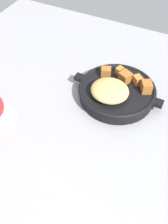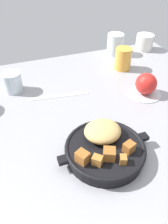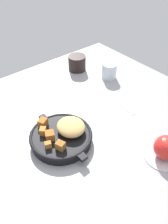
{
  "view_description": "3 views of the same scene",
  "coord_description": "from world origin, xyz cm",
  "views": [
    {
      "loc": [
        -20.35,
        40.87,
        55.52
      ],
      "look_at": [
        0.27,
        -0.86,
        3.97
      ],
      "focal_mm": 44.41,
      "sensor_mm": 36.0,
      "label": 1
    },
    {
      "loc": [
        -23.24,
        -49.19,
        47.54
      ],
      "look_at": [
        -3.96,
        2.44,
        3.39
      ],
      "focal_mm": 36.02,
      "sensor_mm": 36.0,
      "label": 2
    },
    {
      "loc": [
        40.93,
        -39.73,
        58.9
      ],
      "look_at": [
        -5.03,
        -2.07,
        6.57
      ],
      "focal_mm": 35.53,
      "sensor_mm": 36.0,
      "label": 3
    }
  ],
  "objects": [
    {
      "name": "ground_plane",
      "position": [
        0.0,
        0.0,
        -1.2
      ],
      "size": [
        111.15,
        102.93,
        2.4
      ],
      "primitive_type": "cube",
      "color": "gray"
    },
    {
      "name": "water_glass_short",
      "position": [
        -22.96,
        28.22,
        3.73
      ],
      "size": [
        7.04,
        7.04,
        7.46
      ],
      "primitive_type": "cylinder",
      "color": "silver",
      "rests_on": "ground_plane"
    },
    {
      "name": "red_apple",
      "position": [
        22.57,
        8.71,
        4.51
      ],
      "size": [
        7.82,
        7.82,
        7.82
      ],
      "primitive_type": "sphere",
      "color": "red",
      "rests_on": "saucer_plate"
    },
    {
      "name": "cast_iron_skillet",
      "position": [
        -3.76,
        -12.78,
        2.7
      ],
      "size": [
        25.87,
        21.6,
        7.43
      ],
      "color": "black",
      "rests_on": "ground_plane"
    },
    {
      "name": "saucer_plate",
      "position": [
        22.57,
        8.71,
        0.3
      ],
      "size": [
        12.42,
        12.42,
        0.6
      ],
      "primitive_type": "cylinder",
      "color": "#B7BABF",
      "rests_on": "ground_plane"
    },
    {
      "name": "butter_knife",
      "position": [
        -7.91,
        18.44,
        0.18
      ],
      "size": [
        21.97,
        4.78,
        0.36
      ],
      "primitive_type": "cube",
      "rotation": [
        0.0,
        0.0,
        -0.15
      ],
      "color": "silver",
      "rests_on": "ground_plane"
    },
    {
      "name": "coffee_mug_dark",
      "position": [
        -38.71,
        20.96,
        3.75
      ],
      "size": [
        8.72,
        8.72,
        7.5
      ],
      "primitive_type": "cylinder",
      "color": "black",
      "rests_on": "ground_plane"
    }
  ]
}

